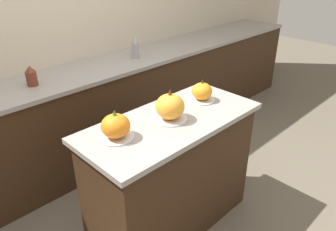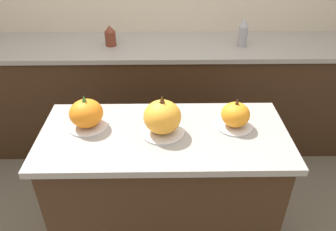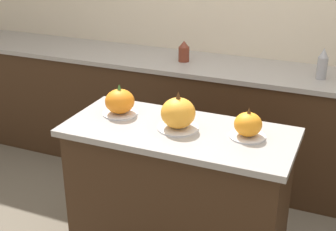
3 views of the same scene
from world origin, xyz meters
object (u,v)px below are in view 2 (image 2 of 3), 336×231
(pumpkin_cake_center, at_px, (161,118))
(bottle_tall, at_px, (243,33))
(pumpkin_cake_left, at_px, (85,114))
(bottle_short, at_px, (110,36))
(pumpkin_cake_right, at_px, (234,116))

(pumpkin_cake_center, relative_size, bottle_tall, 1.04)
(pumpkin_cake_left, distance_m, bottle_short, 1.06)
(pumpkin_cake_center, relative_size, pumpkin_cake_right, 1.16)
(bottle_tall, xyz_separation_m, bottle_short, (-1.02, 0.02, -0.03))
(pumpkin_cake_center, xyz_separation_m, bottle_tall, (0.62, 1.09, 0.05))
(pumpkin_cake_right, height_order, bottle_tall, bottle_tall)
(pumpkin_cake_left, xyz_separation_m, bottle_short, (-0.02, 1.05, 0.03))
(pumpkin_cake_left, bearing_deg, pumpkin_cake_right, -0.89)
(bottle_tall, bearing_deg, pumpkin_cake_center, -119.56)
(bottle_short, bearing_deg, bottle_tall, -1.34)
(pumpkin_cake_right, bearing_deg, bottle_tall, 76.59)
(pumpkin_cake_center, distance_m, bottle_tall, 1.25)
(pumpkin_cake_left, height_order, bottle_short, bottle_short)
(pumpkin_cake_left, distance_m, bottle_tall, 1.44)
(pumpkin_cake_right, distance_m, bottle_short, 1.31)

